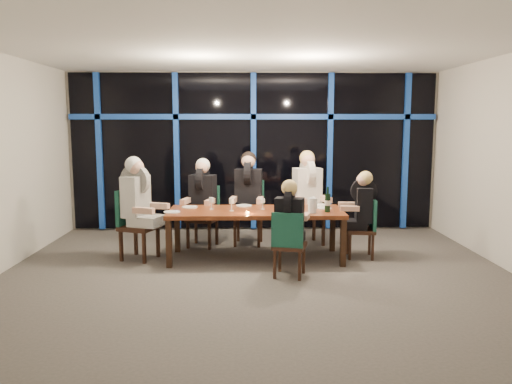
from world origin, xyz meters
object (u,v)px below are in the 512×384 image
at_px(chair_end_left, 134,220).
at_px(diner_near_mid, 290,213).
at_px(chair_near_mid, 289,241).
at_px(diner_far_mid, 248,185).
at_px(water_pitcher, 312,205).
at_px(diner_end_right, 361,201).
at_px(diner_end_left, 138,193).
at_px(wine_bottle, 328,202).
at_px(chair_far_right, 306,208).
at_px(chair_end_right, 366,225).
at_px(chair_far_left, 204,212).
at_px(dining_table, 256,214).
at_px(chair_far_mid, 249,209).
at_px(diner_far_left, 202,190).
at_px(diner_far_right, 308,184).

height_order(chair_end_left, diner_near_mid, diner_near_mid).
bearing_deg(diner_near_mid, chair_near_mid, 90.00).
height_order(diner_far_mid, water_pitcher, diner_far_mid).
xyz_separation_m(diner_end_right, diner_near_mid, (-1.17, -0.93, -0.01)).
bearing_deg(diner_end_right, diner_end_left, -83.49).
bearing_deg(chair_near_mid, wine_bottle, -113.96).
bearing_deg(water_pitcher, chair_far_right, 81.96).
xyz_separation_m(chair_end_left, chair_end_right, (3.52, -0.01, -0.09)).
distance_m(chair_far_left, diner_far_mid, 0.87).
bearing_deg(chair_end_left, dining_table, -71.18).
xyz_separation_m(diner_near_mid, wine_bottle, (0.61, 0.70, 0.04)).
relative_size(chair_far_mid, wine_bottle, 2.90).
bearing_deg(chair_end_right, water_pitcher, -64.48).
bearing_deg(chair_far_right, chair_far_left, 169.76).
distance_m(chair_near_mid, diner_end_left, 2.43).
height_order(diner_far_left, diner_near_mid, diner_far_left).
height_order(chair_near_mid, diner_near_mid, diner_near_mid).
relative_size(diner_end_left, wine_bottle, 2.79).
bearing_deg(chair_far_left, diner_near_mid, -38.60).
distance_m(dining_table, chair_near_mid, 1.05).
xyz_separation_m(chair_end_left, chair_near_mid, (2.25, -1.01, -0.09)).
relative_size(diner_far_mid, wine_bottle, 2.82).
xyz_separation_m(dining_table, chair_far_right, (0.88, 1.02, -0.08)).
bearing_deg(chair_far_mid, diner_far_right, 2.39).
height_order(chair_far_mid, water_pitcher, chair_far_mid).
bearing_deg(diner_far_right, diner_far_mid, 165.30).
xyz_separation_m(chair_far_mid, diner_far_mid, (-0.01, -0.09, 0.42)).
relative_size(chair_far_right, water_pitcher, 4.96).
height_order(dining_table, diner_end_right, diner_end_right).
xyz_separation_m(chair_far_right, chair_end_right, (0.80, -0.98, -0.10)).
distance_m(dining_table, diner_far_left, 1.20).
bearing_deg(chair_end_right, diner_far_left, -100.25).
bearing_deg(wine_bottle, water_pitcher, -161.41).
relative_size(chair_far_mid, water_pitcher, 4.92).
bearing_deg(diner_far_right, chair_end_left, -177.52).
xyz_separation_m(chair_far_right, diner_far_mid, (-0.98, -0.10, 0.42)).
bearing_deg(diner_far_mid, dining_table, -76.39).
bearing_deg(chair_end_right, wine_bottle, -64.13).
height_order(chair_end_right, diner_end_left, diner_end_left).
xyz_separation_m(dining_table, chair_far_left, (-0.85, 0.87, -0.12)).
relative_size(chair_end_right, diner_far_left, 0.93).
bearing_deg(diner_near_mid, chair_far_left, -38.18).
bearing_deg(diner_far_mid, diner_far_left, -162.95).
distance_m(diner_far_right, diner_near_mid, 1.88).
relative_size(chair_end_right, wine_bottle, 2.45).
xyz_separation_m(diner_end_left, diner_end_right, (3.35, 0.03, -0.14)).
height_order(chair_end_right, diner_far_right, diner_far_right).
bearing_deg(chair_end_left, wine_bottle, -74.18).
relative_size(diner_end_right, wine_bottle, 2.39).
bearing_deg(diner_far_left, diner_far_mid, 25.21).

